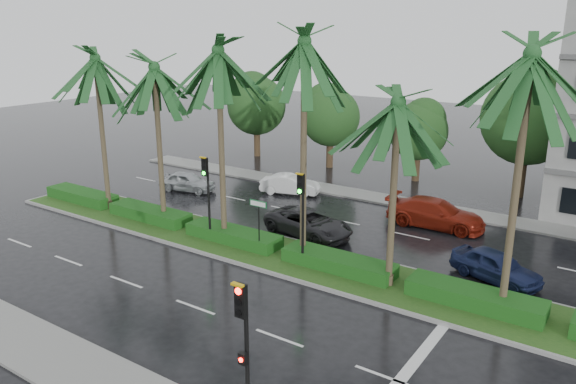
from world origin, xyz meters
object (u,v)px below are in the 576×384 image
Objects in this scene: signal_near at (245,351)px; street_sign at (259,213)px; car_red at (436,213)px; signal_median_left at (207,186)px; car_white at (290,184)px; car_silver at (187,181)px; car_blue at (496,266)px; car_darkgrey at (309,223)px.

street_sign is (-7.00, 9.87, -0.38)m from signal_near.
car_red is at bearing 57.36° from street_sign.
signal_median_left is 9.91m from car_white.
signal_near is 1.16× the size of car_silver.
car_blue is at bearing -130.43° from car_white.
car_white is 0.78× the size of car_darkgrey.
car_red is at bearing -36.28° from car_darkgrey.
signal_near is 12.11m from street_sign.
signal_median_left reaches higher than car_red.
signal_near reaches higher than car_darkgrey.
signal_median_left reaches higher than signal_near.
car_white is at bearing 120.93° from signal_near.
car_red reaches higher than car_white.
signal_near reaches higher than street_sign.
car_white is 15.62m from car_blue.
street_sign is at bearing 128.50° from car_blue.
street_sign is 3.93m from car_darkgrey.
car_blue is (10.00, 3.52, -1.46)m from street_sign.
car_white is at bearing 87.29° from car_blue.
signal_median_left is 13.72m from car_blue.
car_red is (10.00, -0.74, 0.13)m from car_white.
car_darkgrey is at bearing 82.14° from street_sign.
street_sign is at bearing 3.47° from signal_median_left.
signal_near is at bearing -167.69° from car_white.
signal_median_left is at bearing 170.35° from car_white.
car_darkgrey reaches higher than car_white.
signal_near is at bearing -177.98° from car_red.
car_silver is at bearing 137.64° from signal_near.
signal_median_left reaches higher than car_darkgrey.
car_darkgrey is 9.50m from car_blue.
car_darkgrey reaches higher than car_blue.
car_silver is 6.82m from car_white.
car_red is at bearing -112.83° from car_white.
car_silver is at bearing 96.25° from car_red.
signal_median_left is 1.68× the size of street_sign.
signal_median_left is (-10.00, 9.69, 0.49)m from signal_near.
signal_near is 13.84m from car_blue.
car_darkgrey is at bearing 108.49° from car_blue.
signal_median_left is at bearing 146.30° from car_darkgrey.
car_blue is at bearing -141.02° from car_red.
car_white is at bearing 115.76° from street_sign.
car_red is (16.00, 2.50, 0.12)m from car_silver.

